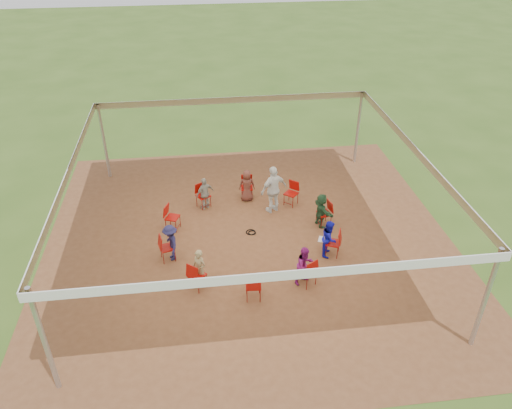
{
  "coord_description": "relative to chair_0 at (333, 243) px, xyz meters",
  "views": [
    {
      "loc": [
        -1.46,
        -12.95,
        9.65
      ],
      "look_at": [
        0.24,
        0.3,
        1.2
      ],
      "focal_mm": 35.0,
      "sensor_mm": 36.0,
      "label": 1
    }
  ],
  "objects": [
    {
      "name": "person_seated_5",
      "position": [
        -4.11,
        -0.91,
        0.16
      ],
      "size": [
        0.52,
        0.51,
        1.21
      ],
      "primitive_type": "imported",
      "rotation": [
        0.0,
        0.0,
        -0.71
      ],
      "color": "#9A885A",
      "rests_on": "ground"
    },
    {
      "name": "chair_6",
      "position": [
        -5.05,
        0.4,
        0.0
      ],
      "size": [
        0.53,
        0.51,
        0.9
      ],
      "primitive_type": null,
      "rotation": [
        0.0,
        0.0,
        -1.34
      ],
      "color": "#A00C06",
      "rests_on": "ground"
    },
    {
      "name": "chair_4",
      "position": [
        -3.85,
        3.3,
        0.0
      ],
      "size": [
        0.59,
        0.59,
        0.9
      ],
      "primitive_type": null,
      "rotation": [
        0.0,
        0.0,
        -2.59
      ],
      "color": "#A00C06",
      "rests_on": "ground"
    },
    {
      "name": "cable_coil",
      "position": [
        -2.36,
        1.47,
        -0.43
      ],
      "size": [
        0.36,
        0.36,
        0.03
      ],
      "rotation": [
        0.0,
        0.0,
        0.09
      ],
      "color": "black",
      "rests_on": "ground"
    },
    {
      "name": "dirt_patch",
      "position": [
        -2.46,
        1.02,
        -0.44
      ],
      "size": [
        13.0,
        13.0,
        0.0
      ],
      "primitive_type": "plane",
      "color": "brown",
      "rests_on": "ground"
    },
    {
      "name": "tent",
      "position": [
        -2.46,
        1.02,
        1.92
      ],
      "size": [
        10.33,
        10.33,
        3.0
      ],
      "color": "#B2B2B7",
      "rests_on": "ground"
    },
    {
      "name": "person_seated_3",
      "position": [
        -3.79,
        3.19,
        0.16
      ],
      "size": [
        0.79,
        0.68,
        1.21
      ],
      "primitive_type": "imported",
      "rotation": [
        0.0,
        0.0,
        -2.59
      ],
      "color": "#9E9B8C",
      "rests_on": "ground"
    },
    {
      "name": "chair_9",
      "position": [
        -1.07,
        -1.25,
        0.0
      ],
      "size": [
        0.59,
        0.59,
        0.9
      ],
      "primitive_type": null,
      "rotation": [
        0.0,
        0.0,
        0.55
      ],
      "color": "#A00C06",
      "rests_on": "ground"
    },
    {
      "name": "standing_person",
      "position": [
        -1.43,
        2.71,
        0.43
      ],
      "size": [
        1.15,
        0.93,
        1.75
      ],
      "primitive_type": "imported",
      "rotation": [
        0.0,
        0.0,
        3.6
      ],
      "color": "silver",
      "rests_on": "ground"
    },
    {
      "name": "chair_0",
      "position": [
        0.0,
        0.0,
        0.0
      ],
      "size": [
        0.57,
        0.56,
        0.9
      ],
      "primitive_type": null,
      "rotation": [
        0.0,
        0.0,
        1.18
      ],
      "color": "#A00C06",
      "rests_on": "ground"
    },
    {
      "name": "laptop",
      "position": [
        -0.26,
        0.11,
        0.13
      ],
      "size": [
        0.35,
        0.39,
        0.22
      ],
      "rotation": [
        0.0,
        0.0,
        1.18
      ],
      "color": "#B7B7BC",
      "rests_on": "ground"
    },
    {
      "name": "chair_3",
      "position": [
        -2.25,
        3.68,
        0.0
      ],
      "size": [
        0.45,
        0.47,
        0.9
      ],
      "primitive_type": null,
      "rotation": [
        0.0,
        0.0,
        3.06
      ],
      "color": "#A00C06",
      "rests_on": "ground"
    },
    {
      "name": "person_seated_1",
      "position": [
        0.01,
        1.61,
        0.16
      ],
      "size": [
        0.67,
        1.19,
        1.21
      ],
      "primitive_type": "imported",
      "rotation": [
        0.0,
        0.0,
        1.81
      ],
      "color": "#264E2E",
      "rests_on": "ground"
    },
    {
      "name": "chair_5",
      "position": [
        -4.92,
        2.04,
        0.0
      ],
      "size": [
        0.57,
        0.56,
        0.9
      ],
      "primitive_type": null,
      "rotation": [
        0.0,
        0.0,
        -1.96
      ],
      "color": "#A00C06",
      "rests_on": "ground"
    },
    {
      "name": "chair_7",
      "position": [
        -4.19,
        -1.0,
        0.0
      ],
      "size": [
        0.61,
        0.61,
        0.9
      ],
      "primitive_type": null,
      "rotation": [
        0.0,
        0.0,
        -0.71
      ],
      "color": "#A00C06",
      "rests_on": "ground"
    },
    {
      "name": "chair_8",
      "position": [
        -2.67,
        -1.63,
        0.0
      ],
      "size": [
        0.45,
        0.47,
        0.9
      ],
      "primitive_type": null,
      "rotation": [
        0.0,
        0.0,
        -0.08
      ],
      "color": "#A00C06",
      "rests_on": "ground"
    },
    {
      "name": "person_seated_4",
      "position": [
        -4.93,
        0.43,
        0.16
      ],
      "size": [
        0.56,
        0.85,
        1.21
      ],
      "primitive_type": "imported",
      "rotation": [
        0.0,
        0.0,
        -1.34
      ],
      "color": "#1F1D46",
      "rests_on": "ground"
    },
    {
      "name": "person_seated_2",
      "position": [
        -2.26,
        3.56,
        0.16
      ],
      "size": [
        0.61,
        0.38,
        1.21
      ],
      "primitive_type": "imported",
      "rotation": [
        0.0,
        0.0,
        3.06
      ],
      "color": "brown",
      "rests_on": "ground"
    },
    {
      "name": "ground",
      "position": [
        -2.46,
        1.02,
        -0.45
      ],
      "size": [
        80.0,
        80.0,
        0.0
      ],
      "primitive_type": "plane",
      "color": "#37551A",
      "rests_on": "ground"
    },
    {
      "name": "chair_2",
      "position": [
        -0.73,
        3.05,
        0.0
      ],
      "size": [
        0.61,
        0.61,
        0.9
      ],
      "primitive_type": null,
      "rotation": [
        0.0,
        0.0,
        2.43
      ],
      "color": "#A00C06",
      "rests_on": "ground"
    },
    {
      "name": "chair_1",
      "position": [
        0.13,
        1.64,
        0.0
      ],
      "size": [
        0.53,
        0.51,
        0.9
      ],
      "primitive_type": null,
      "rotation": [
        0.0,
        0.0,
        1.81
      ],
      "color": "#A00C06",
      "rests_on": "ground"
    },
    {
      "name": "person_seated_0",
      "position": [
        -0.11,
        0.05,
        0.16
      ],
      "size": [
        0.54,
        0.67,
        1.21
      ],
      "primitive_type": "imported",
      "rotation": [
        0.0,
        0.0,
        1.18
      ],
      "color": "#1214AE",
      "rests_on": "ground"
    },
    {
      "name": "person_seated_6",
      "position": [
        -1.13,
        -1.15,
        0.16
      ],
      "size": [
        0.68,
        0.6,
        1.21
      ],
      "primitive_type": "imported",
      "rotation": [
        0.0,
        0.0,
        0.55
      ],
      "color": "#88186E",
      "rests_on": "ground"
    }
  ]
}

